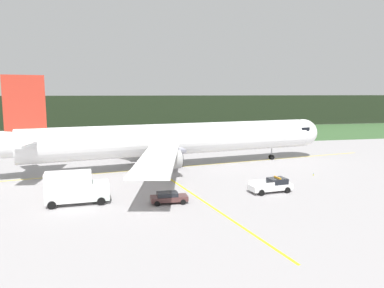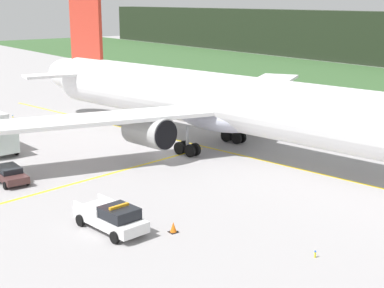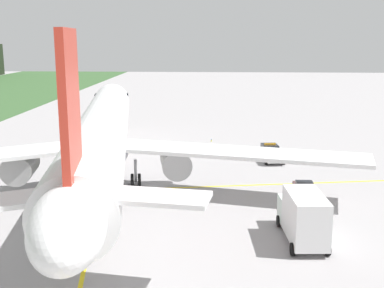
% 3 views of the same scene
% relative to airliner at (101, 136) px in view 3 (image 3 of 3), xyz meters
% --- Properties ---
extents(ground, '(320.00, 320.00, 0.00)m').
position_rel_airliner_xyz_m(ground, '(-3.07, -5.47, -4.73)').
color(ground, '#9E9A9B').
extents(taxiway_centerline_main, '(78.94, 13.75, 0.01)m').
position_rel_airliner_xyz_m(taxiway_centerline_main, '(0.61, 0.10, -4.73)').
color(taxiway_centerline_main, yellow).
rests_on(taxiway_centerline_main, ground).
extents(taxiway_centerline_spur, '(6.45, 36.14, 0.01)m').
position_rel_airliner_xyz_m(taxiway_centerline_spur, '(-0.23, -19.29, -4.73)').
color(taxiway_centerline_spur, yellow).
rests_on(taxiway_centerline_spur, ground).
extents(airliner, '(59.64, 48.48, 15.11)m').
position_rel_airliner_xyz_m(airliner, '(0.00, 0.00, 0.00)').
color(airliner, white).
rests_on(airliner, ground).
extents(ops_pickup_truck, '(5.71, 2.82, 1.94)m').
position_rel_airliner_xyz_m(ops_pickup_truck, '(9.44, -18.31, -3.83)').
color(ops_pickup_truck, silver).
rests_on(ops_pickup_truck, ground).
extents(catering_truck, '(7.09, 3.06, 3.95)m').
position_rel_airliner_xyz_m(catering_truck, '(-14.61, -18.15, -2.77)').
color(catering_truck, silver).
rests_on(catering_truck, ground).
extents(staff_car, '(4.25, 2.02, 1.30)m').
position_rel_airliner_xyz_m(staff_car, '(-4.17, -20.08, -4.03)').
color(staff_car, '#4D2D2C').
rests_on(staff_car, ground).
extents(apron_cone, '(0.55, 0.55, 0.69)m').
position_rel_airliner_xyz_m(apron_cone, '(11.93, -15.35, -4.40)').
color(apron_cone, black).
rests_on(apron_cone, ground).
extents(taxiway_edge_light_east, '(0.12, 0.12, 0.43)m').
position_rel_airliner_xyz_m(taxiway_edge_light_east, '(19.70, -10.96, -4.50)').
color(taxiway_edge_light_east, yellow).
rests_on(taxiway_edge_light_east, ground).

